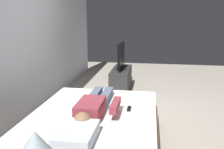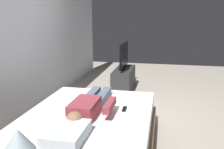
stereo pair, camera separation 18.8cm
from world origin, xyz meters
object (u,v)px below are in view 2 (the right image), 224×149
bed (89,133)px  tv (124,57)px  tv_stand (124,80)px  person (89,105)px  remote (124,109)px  lamp (19,142)px  pillow (67,134)px

bed → tv: bearing=0.2°
tv_stand → person: bearing=-179.8°
person → remote: bearing=-69.5°
tv_stand → lamp: lamp is taller
bed → person: 0.36m
lamp → tv_stand: bearing=-1.0°
person → remote: (0.15, -0.40, -0.07)m
tv_stand → lamp: (-4.00, 0.07, 0.60)m
pillow → lamp: size_ratio=1.14×
bed → person: person is taller
remote → pillow: bearing=154.5°
bed → tv: tv is taller
tv_stand → lamp: bearing=179.0°
tv_stand → lamp: size_ratio=2.62×
bed → pillow: 0.75m
pillow → tv_stand: bearing=0.2°
bed → remote: size_ratio=13.21×
tv → lamp: (-4.00, 0.07, 0.07)m
pillow → remote: 0.94m
remote → lamp: bearing=161.8°
tv → lamp: tv is taller
remote → lamp: 1.58m
pillow → bed: bearing=-0.0°
lamp → tv: bearing=-1.0°
person → lamp: (-1.32, 0.08, 0.23)m
pillow → lamp: (-0.62, 0.08, 0.25)m
person → pillow: bearing=179.9°
person → lamp: bearing=176.6°
tv → person: bearing=-179.8°
lamp → pillow: bearing=-7.1°
pillow → person: bearing=-0.1°
bed → tv_stand: size_ratio=1.80×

